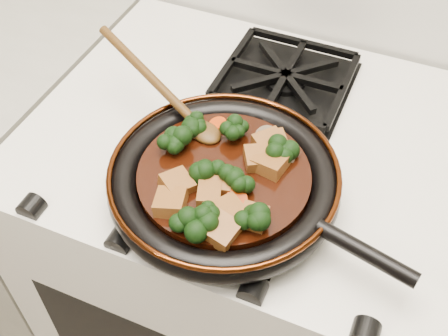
% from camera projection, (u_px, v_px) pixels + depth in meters
% --- Properties ---
extents(stove, '(0.76, 0.60, 0.90)m').
position_uv_depth(stove, '(249.00, 276.00, 1.27)').
color(stove, silver).
rests_on(stove, ground).
extents(burner_grate_front, '(0.23, 0.23, 0.03)m').
position_uv_depth(burner_grate_front, '(225.00, 188.00, 0.84)').
color(burner_grate_front, black).
rests_on(burner_grate_front, stove).
extents(burner_grate_back, '(0.23, 0.23, 0.03)m').
position_uv_depth(burner_grate_back, '(285.00, 79.00, 1.01)').
color(burner_grate_back, black).
rests_on(burner_grate_back, stove).
extents(skillet, '(0.46, 0.34, 0.05)m').
position_uv_depth(skillet, '(225.00, 181.00, 0.81)').
color(skillet, black).
rests_on(skillet, burner_grate_front).
extents(braising_sauce, '(0.25, 0.25, 0.02)m').
position_uv_depth(braising_sauce, '(224.00, 178.00, 0.81)').
color(braising_sauce, black).
rests_on(braising_sauce, skillet).
extents(tofu_cube_0, '(0.05, 0.05, 0.03)m').
position_uv_depth(tofu_cube_0, '(171.00, 203.00, 0.75)').
color(tofu_cube_0, brown).
rests_on(tofu_cube_0, braising_sauce).
extents(tofu_cube_1, '(0.06, 0.06, 0.02)m').
position_uv_depth(tofu_cube_1, '(259.00, 159.00, 0.81)').
color(tofu_cube_1, brown).
rests_on(tofu_cube_1, braising_sauce).
extents(tofu_cube_2, '(0.04, 0.05, 0.02)m').
position_uv_depth(tofu_cube_2, '(209.00, 195.00, 0.76)').
color(tofu_cube_2, brown).
rests_on(tofu_cube_2, braising_sauce).
extents(tofu_cube_3, '(0.05, 0.05, 0.02)m').
position_uv_depth(tofu_cube_3, '(273.00, 142.00, 0.83)').
color(tofu_cube_3, brown).
rests_on(tofu_cube_3, braising_sauce).
extents(tofu_cube_4, '(0.05, 0.05, 0.03)m').
position_uv_depth(tofu_cube_4, '(270.00, 163.00, 0.80)').
color(tofu_cube_4, brown).
rests_on(tofu_cube_4, braising_sauce).
extents(tofu_cube_5, '(0.06, 0.06, 0.03)m').
position_uv_depth(tofu_cube_5, '(177.00, 184.00, 0.78)').
color(tofu_cube_5, brown).
rests_on(tofu_cube_5, braising_sauce).
extents(tofu_cube_6, '(0.04, 0.04, 0.02)m').
position_uv_depth(tofu_cube_6, '(253.00, 217.00, 0.74)').
color(tofu_cube_6, brown).
rests_on(tofu_cube_6, braising_sauce).
extents(tofu_cube_7, '(0.05, 0.05, 0.02)m').
position_uv_depth(tofu_cube_7, '(229.00, 210.00, 0.75)').
color(tofu_cube_7, brown).
rests_on(tofu_cube_7, braising_sauce).
extents(tofu_cube_8, '(0.05, 0.05, 0.03)m').
position_uv_depth(tofu_cube_8, '(221.00, 230.00, 0.72)').
color(tofu_cube_8, brown).
rests_on(tofu_cube_8, braising_sauce).
extents(tofu_cube_9, '(0.05, 0.05, 0.02)m').
position_uv_depth(tofu_cube_9, '(219.00, 182.00, 0.78)').
color(tofu_cube_9, brown).
rests_on(tofu_cube_9, braising_sauce).
extents(tofu_cube_10, '(0.06, 0.06, 0.03)m').
position_uv_depth(tofu_cube_10, '(269.00, 144.00, 0.83)').
color(tofu_cube_10, brown).
rests_on(tofu_cube_10, braising_sauce).
extents(broccoli_floret_0, '(0.08, 0.08, 0.06)m').
position_uv_depth(broccoli_floret_0, '(240.00, 185.00, 0.77)').
color(broccoli_floret_0, black).
rests_on(broccoli_floret_0, braising_sauce).
extents(broccoli_floret_1, '(0.08, 0.08, 0.07)m').
position_uv_depth(broccoli_floret_1, '(193.00, 126.00, 0.85)').
color(broccoli_floret_1, black).
rests_on(broccoli_floret_1, braising_sauce).
extents(broccoli_floret_2, '(0.08, 0.09, 0.08)m').
position_uv_depth(broccoli_floret_2, '(212.00, 221.00, 0.73)').
color(broccoli_floret_2, black).
rests_on(broccoli_floret_2, braising_sauce).
extents(broccoli_floret_3, '(0.07, 0.08, 0.07)m').
position_uv_depth(broccoli_floret_3, '(253.00, 220.00, 0.73)').
color(broccoli_floret_3, black).
rests_on(broccoli_floret_3, braising_sauce).
extents(broccoli_floret_4, '(0.08, 0.09, 0.07)m').
position_uv_depth(broccoli_floret_4, '(282.00, 150.00, 0.82)').
color(broccoli_floret_4, black).
rests_on(broccoli_floret_4, braising_sauce).
extents(broccoli_floret_5, '(0.08, 0.09, 0.07)m').
position_uv_depth(broccoli_floret_5, '(226.00, 184.00, 0.77)').
color(broccoli_floret_5, black).
rests_on(broccoli_floret_5, braising_sauce).
extents(broccoli_floret_6, '(0.09, 0.09, 0.07)m').
position_uv_depth(broccoli_floret_6, '(191.00, 222.00, 0.73)').
color(broccoli_floret_6, black).
rests_on(broccoli_floret_6, braising_sauce).
extents(broccoli_floret_7, '(0.08, 0.09, 0.07)m').
position_uv_depth(broccoli_floret_7, '(209.00, 173.00, 0.79)').
color(broccoli_floret_7, black).
rests_on(broccoli_floret_7, braising_sauce).
extents(broccoli_floret_8, '(0.08, 0.08, 0.08)m').
position_uv_depth(broccoli_floret_8, '(173.00, 142.00, 0.82)').
color(broccoli_floret_8, black).
rests_on(broccoli_floret_8, braising_sauce).
extents(broccoli_floret_9, '(0.08, 0.08, 0.08)m').
position_uv_depth(broccoli_floret_9, '(233.00, 130.00, 0.84)').
color(broccoli_floret_9, black).
rests_on(broccoli_floret_9, braising_sauce).
extents(carrot_coin_0, '(0.03, 0.03, 0.01)m').
position_uv_depth(carrot_coin_0, '(211.00, 182.00, 0.78)').
color(carrot_coin_0, '#B83105').
rests_on(carrot_coin_0, braising_sauce).
extents(carrot_coin_1, '(0.03, 0.03, 0.02)m').
position_uv_depth(carrot_coin_1, '(209.00, 224.00, 0.74)').
color(carrot_coin_1, '#B83105').
rests_on(carrot_coin_1, braising_sauce).
extents(carrot_coin_2, '(0.03, 0.03, 0.02)m').
position_uv_depth(carrot_coin_2, '(236.00, 199.00, 0.76)').
color(carrot_coin_2, '#B83105').
rests_on(carrot_coin_2, braising_sauce).
extents(carrot_coin_3, '(0.03, 0.03, 0.01)m').
position_uv_depth(carrot_coin_3, '(218.00, 124.00, 0.86)').
color(carrot_coin_3, '#B83105').
rests_on(carrot_coin_3, braising_sauce).
extents(mushroom_slice_0, '(0.04, 0.04, 0.03)m').
position_uv_depth(mushroom_slice_0, '(272.00, 142.00, 0.83)').
color(mushroom_slice_0, brown).
rests_on(mushroom_slice_0, braising_sauce).
extents(mushroom_slice_1, '(0.05, 0.04, 0.03)m').
position_uv_depth(mushroom_slice_1, '(283.00, 155.00, 0.82)').
color(mushroom_slice_1, brown).
rests_on(mushroom_slice_1, braising_sauce).
extents(mushroom_slice_2, '(0.04, 0.04, 0.02)m').
position_uv_depth(mushroom_slice_2, '(197.00, 130.00, 0.85)').
color(mushroom_slice_2, brown).
rests_on(mushroom_slice_2, braising_sauce).
extents(mushroom_slice_3, '(0.04, 0.04, 0.02)m').
position_uv_depth(mushroom_slice_3, '(278.00, 147.00, 0.83)').
color(mushroom_slice_3, brown).
rests_on(mushroom_slice_3, braising_sauce).
extents(mushroom_slice_4, '(0.04, 0.04, 0.03)m').
position_uv_depth(mushroom_slice_4, '(267.00, 138.00, 0.84)').
color(mushroom_slice_4, brown).
rests_on(mushroom_slice_4, braising_sauce).
extents(wooden_spoon, '(0.16, 0.09, 0.26)m').
position_uv_depth(wooden_spoon, '(173.00, 100.00, 0.87)').
color(wooden_spoon, '#472C0F').
rests_on(wooden_spoon, braising_sauce).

